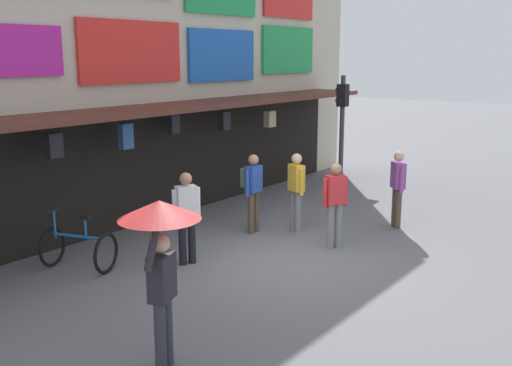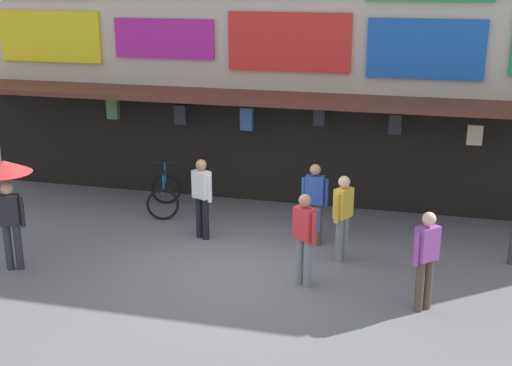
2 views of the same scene
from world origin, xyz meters
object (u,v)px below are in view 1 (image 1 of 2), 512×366
(pedestrian_with_umbrella, at_px, (160,237))
(pedestrian_in_white, at_px, (253,187))
(bicycle_parked, at_px, (78,248))
(pedestrian_in_blue, at_px, (335,198))
(traffic_light_far, at_px, (342,117))
(pedestrian_in_yellow, at_px, (296,188))
(pedestrian_in_black, at_px, (187,213))
(pedestrian_in_purple, at_px, (398,185))

(pedestrian_with_umbrella, relative_size, pedestrian_in_white, 1.24)
(bicycle_parked, xyz_separation_m, pedestrian_in_blue, (3.78, -2.96, 0.59))
(pedestrian_in_white, bearing_deg, traffic_light_far, -0.40)
(pedestrian_in_blue, bearing_deg, pedestrian_in_yellow, 67.67)
(pedestrian_in_white, height_order, pedestrian_in_blue, same)
(pedestrian_in_black, bearing_deg, pedestrian_in_purple, -24.76)
(traffic_light_far, relative_size, bicycle_parked, 2.41)
(pedestrian_in_blue, distance_m, pedestrian_in_black, 2.92)
(bicycle_parked, bearing_deg, pedestrian_in_blue, -38.01)
(traffic_light_far, bearing_deg, pedestrian_in_purple, -124.80)
(pedestrian_in_yellow, height_order, pedestrian_in_black, same)
(pedestrian_in_white, distance_m, pedestrian_in_yellow, 0.93)
(traffic_light_far, height_order, pedestrian_in_purple, traffic_light_far)
(pedestrian_with_umbrella, distance_m, pedestrian_in_white, 5.77)
(traffic_light_far, relative_size, pedestrian_in_purple, 1.90)
(pedestrian_in_blue, bearing_deg, bicycle_parked, 141.99)
(pedestrian_in_blue, xyz_separation_m, pedestrian_in_yellow, (0.49, 1.20, -0.04))
(traffic_light_far, bearing_deg, pedestrian_in_yellow, -168.21)
(pedestrian_with_umbrella, distance_m, pedestrian_in_yellow, 6.12)
(traffic_light_far, relative_size, pedestrian_in_yellow, 1.90)
(pedestrian_in_black, bearing_deg, bicycle_parked, 135.83)
(traffic_light_far, bearing_deg, pedestrian_in_black, -177.95)
(pedestrian_in_purple, bearing_deg, pedestrian_with_umbrella, -178.00)
(pedestrian_in_white, height_order, pedestrian_in_yellow, same)
(pedestrian_in_white, relative_size, pedestrian_in_blue, 1.00)
(traffic_light_far, height_order, bicycle_parked, traffic_light_far)
(traffic_light_far, height_order, pedestrian_in_white, traffic_light_far)
(traffic_light_far, distance_m, pedestrian_in_blue, 4.21)
(pedestrian_in_white, height_order, pedestrian_in_purple, same)
(traffic_light_far, xyz_separation_m, pedestrian_with_umbrella, (-8.89, -2.52, -0.50))
(bicycle_parked, relative_size, pedestrian_in_blue, 0.79)
(pedestrian_in_blue, height_order, pedestrian_in_black, same)
(traffic_light_far, height_order, pedestrian_in_black, traffic_light_far)
(pedestrian_in_blue, bearing_deg, pedestrian_in_white, 94.64)
(bicycle_parked, relative_size, pedestrian_in_white, 0.79)
(traffic_light_far, xyz_separation_m, pedestrian_in_yellow, (-3.11, -0.65, -1.19))
(pedestrian_with_umbrella, height_order, pedestrian_in_white, pedestrian_with_umbrella)
(pedestrian_in_purple, bearing_deg, pedestrian_in_blue, 168.39)
(pedestrian_in_blue, bearing_deg, traffic_light_far, 27.20)
(pedestrian_with_umbrella, bearing_deg, pedestrian_in_black, 38.82)
(pedestrian_in_white, distance_m, pedestrian_in_purple, 3.16)
(bicycle_parked, distance_m, pedestrian_in_blue, 4.84)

